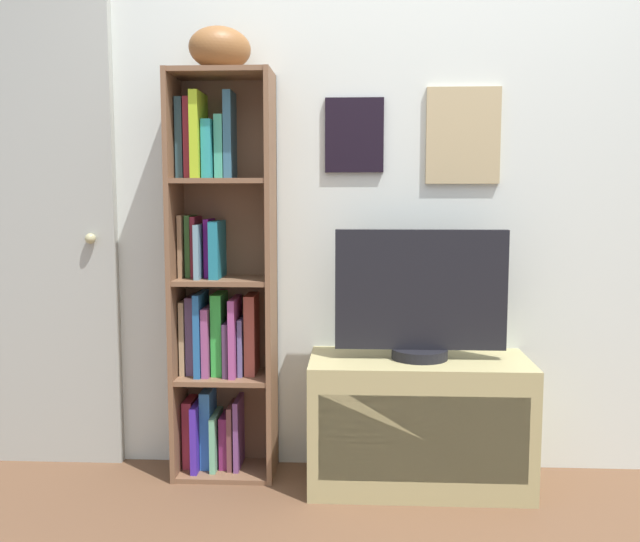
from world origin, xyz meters
TOP-DOWN VIEW (x-y plane):
  - back_wall at (0.00, 1.13)m, footprint 4.80×0.08m
  - bookshelf at (-0.78, 1.00)m, footprint 0.41×0.26m
  - football at (-0.75, 0.97)m, footprint 0.30×0.27m
  - tv_stand at (0.04, 0.89)m, footprint 0.86×0.40m
  - television at (0.04, 0.90)m, footprint 0.66×0.22m
  - door at (-1.61, 1.08)m, footprint 0.79×0.09m

SIDE VIEW (x-z plane):
  - tv_stand at x=0.04m, z-range 0.00..0.51m
  - television at x=0.04m, z-range 0.51..1.02m
  - bookshelf at x=-0.78m, z-range -0.06..1.58m
  - door at x=-1.61m, z-range 0.00..2.03m
  - back_wall at x=0.00m, z-range 0.00..2.49m
  - football at x=-0.75m, z-range 1.64..1.81m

